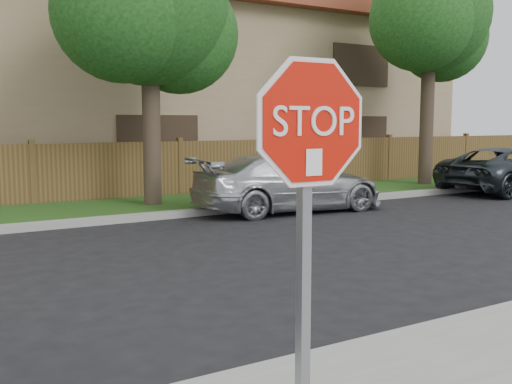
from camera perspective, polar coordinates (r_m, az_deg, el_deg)
ground at (r=5.56m, az=3.50°, el=-16.09°), size 90.00×90.00×0.00m
far_curb at (r=12.87m, az=-17.64°, el=-2.89°), size 70.00×0.30×0.15m
grass_strip at (r=14.46m, az=-19.18°, el=-1.97°), size 70.00×3.00×0.12m
fence at (r=15.94m, az=-20.49°, el=1.43°), size 70.00×0.12×1.60m
tree_mid at (r=15.06m, az=-9.90°, el=17.04°), size 4.80×3.90×7.35m
tree_right at (r=20.61m, az=16.57°, el=16.00°), size 4.80×3.90×8.20m
stop_sign at (r=3.40m, az=5.08°, el=1.19°), size 1.01×0.13×2.55m
sedan_right at (r=14.38m, az=3.16°, el=0.87°), size 4.87×2.27×1.38m
sedan_far_right at (r=19.87m, az=22.99°, el=1.95°), size 5.04×2.59×1.36m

